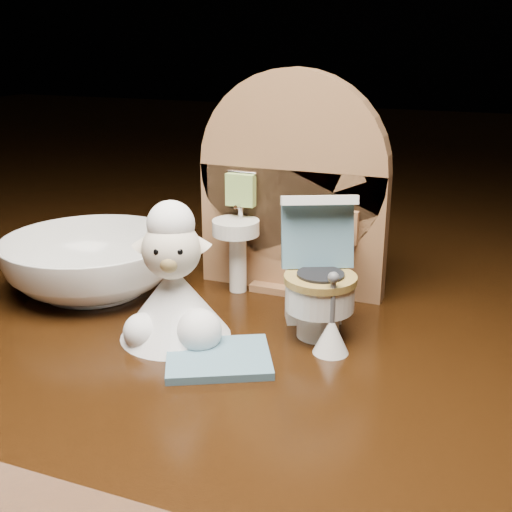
# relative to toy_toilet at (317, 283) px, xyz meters

# --- Properties ---
(backdrop_panel) EXTENTS (0.13, 0.05, 0.15)m
(backdrop_panel) POSITION_rel_toy_toilet_xyz_m (-0.04, 0.06, 0.04)
(backdrop_panel) COLOR #94653F
(backdrop_panel) RESTS_ON ground
(toy_toilet) EXTENTS (0.05, 0.06, 0.08)m
(toy_toilet) POSITION_rel_toy_toilet_xyz_m (0.00, 0.00, 0.00)
(toy_toilet) COLOR white
(toy_toilet) RESTS_ON ground
(bath_mat) EXTENTS (0.07, 0.07, 0.00)m
(bath_mat) POSITION_rel_toy_toilet_xyz_m (-0.04, -0.06, -0.03)
(bath_mat) COLOR slate
(bath_mat) RESTS_ON ground
(toilet_brush) EXTENTS (0.02, 0.02, 0.05)m
(toilet_brush) POSITION_rel_toy_toilet_xyz_m (0.02, -0.03, -0.02)
(toilet_brush) COLOR white
(toilet_brush) RESTS_ON ground
(plush_lamb) EXTENTS (0.07, 0.07, 0.09)m
(plush_lamb) POSITION_rel_toy_toilet_xyz_m (-0.07, -0.04, -0.00)
(plush_lamb) COLOR white
(plush_lamb) RESTS_ON ground
(ceramic_bowl) EXTENTS (0.15, 0.15, 0.04)m
(ceramic_bowl) POSITION_rel_toy_toilet_xyz_m (-0.16, 0.00, -0.01)
(ceramic_bowl) COLOR white
(ceramic_bowl) RESTS_ON ground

